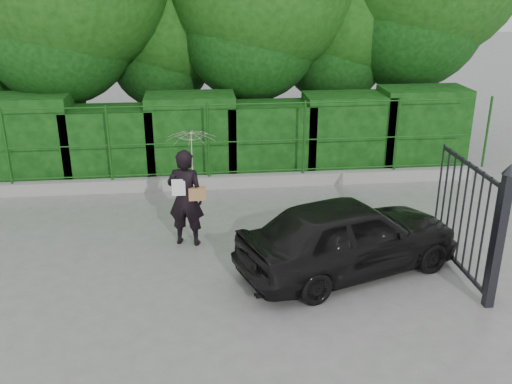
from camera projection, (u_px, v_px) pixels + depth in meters
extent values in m
plane|color=gray|center=(194.00, 283.00, 9.66)|extent=(80.00, 80.00, 0.00)
cube|color=#9E9E99|center=(193.00, 183.00, 13.77)|extent=(14.00, 0.25, 0.30)
cylinder|color=#174C14|center=(6.00, 146.00, 12.98)|extent=(0.06, 0.06, 1.80)
cylinder|color=#174C14|center=(109.00, 143.00, 13.20)|extent=(0.06, 0.06, 1.80)
cylinder|color=#174C14|center=(208.00, 140.00, 13.43)|extent=(0.06, 0.06, 1.80)
cylinder|color=#174C14|center=(304.00, 138.00, 13.66)|extent=(0.06, 0.06, 1.80)
cylinder|color=#174C14|center=(397.00, 135.00, 13.89)|extent=(0.06, 0.06, 1.80)
cylinder|color=#174C14|center=(487.00, 132.00, 14.12)|extent=(0.06, 0.06, 1.80)
cylinder|color=#174C14|center=(193.00, 173.00, 13.68)|extent=(13.60, 0.03, 0.03)
cylinder|color=#174C14|center=(191.00, 143.00, 13.41)|extent=(13.60, 0.03, 0.03)
cylinder|color=#174C14|center=(190.00, 105.00, 13.08)|extent=(13.60, 0.03, 0.03)
cube|color=black|center=(27.00, 139.00, 13.96)|extent=(2.20, 1.20, 2.17)
cube|color=black|center=(111.00, 144.00, 14.23)|extent=(2.20, 1.20, 1.81)
cube|color=black|center=(191.00, 136.00, 14.37)|extent=(2.20, 1.20, 2.10)
cube|color=black|center=(270.00, 139.00, 14.62)|extent=(2.20, 1.20, 1.83)
cube|color=black|center=(346.00, 133.00, 14.78)|extent=(2.20, 1.20, 2.02)
cube|color=black|center=(421.00, 128.00, 14.96)|extent=(2.20, 1.20, 2.14)
cylinder|color=black|center=(77.00, 78.00, 15.22)|extent=(0.36, 0.36, 4.50)
cylinder|color=black|center=(174.00, 90.00, 16.90)|extent=(0.36, 0.36, 3.25)
sphere|color=#14470F|center=(170.00, 22.00, 16.19)|extent=(3.90, 3.90, 3.90)
cylinder|color=black|center=(261.00, 78.00, 16.04)|extent=(0.36, 0.36, 4.25)
cylinder|color=black|center=(341.00, 85.00, 17.07)|extent=(0.36, 0.36, 3.50)
sphere|color=#14470F|center=(345.00, 11.00, 16.31)|extent=(4.20, 4.20, 4.20)
cylinder|color=black|center=(413.00, 64.00, 16.67)|extent=(0.36, 0.36, 4.75)
cube|color=black|center=(498.00, 243.00, 8.60)|extent=(0.14, 0.14, 2.20)
cone|color=black|center=(510.00, 169.00, 8.17)|extent=(0.22, 0.22, 0.16)
cube|color=black|center=(457.00, 262.00, 10.01)|extent=(0.05, 2.00, 0.06)
cube|color=black|center=(471.00, 165.00, 9.36)|extent=(0.05, 2.00, 0.06)
cylinder|color=black|center=(491.00, 240.00, 8.81)|extent=(0.04, 0.04, 1.90)
cylinder|color=black|center=(483.00, 233.00, 9.04)|extent=(0.04, 0.04, 1.90)
cylinder|color=black|center=(476.00, 227.00, 9.27)|extent=(0.04, 0.04, 1.90)
cylinder|color=black|center=(469.00, 220.00, 9.50)|extent=(0.04, 0.04, 1.90)
cylinder|color=black|center=(462.00, 214.00, 9.73)|extent=(0.04, 0.04, 1.90)
cylinder|color=black|center=(456.00, 209.00, 9.96)|extent=(0.04, 0.04, 1.90)
cylinder|color=black|center=(450.00, 203.00, 10.20)|extent=(0.04, 0.04, 1.90)
cylinder|color=black|center=(444.00, 198.00, 10.43)|extent=(0.04, 0.04, 1.90)
cylinder|color=black|center=(439.00, 193.00, 10.66)|extent=(0.04, 0.04, 1.90)
imported|color=black|center=(186.00, 198.00, 10.72)|extent=(0.78, 0.61, 1.89)
imported|color=silver|center=(192.00, 153.00, 10.47)|extent=(0.92, 0.94, 0.84)
cube|color=#A47745|center=(197.00, 194.00, 10.63)|extent=(0.32, 0.15, 0.24)
cube|color=white|center=(179.00, 188.00, 10.51)|extent=(0.25, 0.02, 0.32)
imported|color=black|center=(349.00, 235.00, 9.83)|extent=(4.26, 2.81, 1.35)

